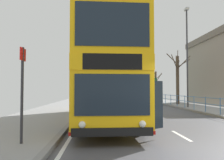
{
  "coord_description": "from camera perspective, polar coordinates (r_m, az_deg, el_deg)",
  "views": [
    {
      "loc": [
        -2.96,
        -5.92,
        1.64
      ],
      "look_at": [
        -2.32,
        5.86,
        2.15
      ],
      "focal_mm": 38.2,
      "sensor_mm": 36.0,
      "label": 1
    }
  ],
  "objects": [
    {
      "name": "ground",
      "position": [
        6.53,
        17.8,
        -16.54
      ],
      "size": [
        15.8,
        140.0,
        0.2
      ],
      "color": "#46464B"
    },
    {
      "name": "bare_tree_far_01",
      "position": [
        27.38,
        15.43,
        0.51
      ],
      "size": [
        2.23,
        1.68,
        5.74
      ],
      "color": "#4C3D2D",
      "rests_on": "ground"
    },
    {
      "name": "background_bus_far_lane",
      "position": [
        33.75,
        6.6,
        -2.36
      ],
      "size": [
        2.68,
        10.85,
        3.11
      ],
      "color": "#19512D",
      "rests_on": "ground"
    },
    {
      "name": "pedestrian_railing_far_kerb",
      "position": [
        20.65,
        17.98,
        -4.57
      ],
      "size": [
        0.05,
        30.22,
        1.04
      ],
      "color": "#386BA8",
      "rests_on": "ground"
    },
    {
      "name": "double_decker_bus_main",
      "position": [
        12.41,
        -2.01,
        0.81
      ],
      "size": [
        3.42,
        11.37,
        4.49
      ],
      "color": "#F4B20F",
      "rests_on": "ground"
    },
    {
      "name": "street_lamp_far_side",
      "position": [
        22.67,
        17.53,
        6.82
      ],
      "size": [
        0.28,
        0.6,
        8.98
      ],
      "color": "#38383D",
      "rests_on": "ground"
    },
    {
      "name": "bus_stop_sign_near",
      "position": [
        7.25,
        -20.7,
        -0.92
      ],
      "size": [
        0.08,
        0.44,
        2.73
      ],
      "color": "#2D2D33",
      "rests_on": "ground"
    },
    {
      "name": "bare_tree_far_00",
      "position": [
        39.14,
        10.38,
        -0.91
      ],
      "size": [
        2.43,
        2.63,
        5.33
      ],
      "color": "#4C3D2D",
      "rests_on": "ground"
    }
  ]
}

